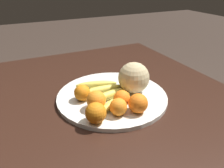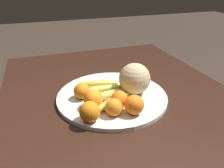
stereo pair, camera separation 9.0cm
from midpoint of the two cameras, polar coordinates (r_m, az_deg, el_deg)
name	(u,v)px [view 1 (the left image)]	position (r m, az deg, el deg)	size (l,w,h in m)	color
kitchen_table	(128,122)	(0.95, 1.50, -9.97)	(1.47, 1.00, 0.75)	black
fruit_bowl	(112,96)	(0.93, -2.78, -3.23)	(0.46, 0.46, 0.02)	silver
melon	(134,78)	(0.92, 2.91, 1.59)	(0.13, 0.13, 0.13)	tan
banana_bunch	(106,93)	(0.90, -4.53, -2.34)	(0.26, 0.20, 0.04)	#473819
orange_front_left	(97,101)	(0.82, -7.22, -4.42)	(0.07, 0.07, 0.07)	orange
orange_front_right	(82,93)	(0.89, -10.69, -2.33)	(0.07, 0.07, 0.07)	orange
orange_mid_center	(122,98)	(0.83, -0.50, -3.87)	(0.06, 0.06, 0.06)	orange
orange_back_left	(118,107)	(0.78, -1.65, -6.09)	(0.06, 0.06, 0.06)	orange
orange_back_right	(138,103)	(0.80, 3.60, -5.15)	(0.07, 0.07, 0.07)	orange
orange_top_small	(96,113)	(0.75, -7.75, -7.60)	(0.07, 0.07, 0.07)	orange
produce_tag	(113,99)	(0.89, -2.76, -4.07)	(0.10, 0.06, 0.00)	white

